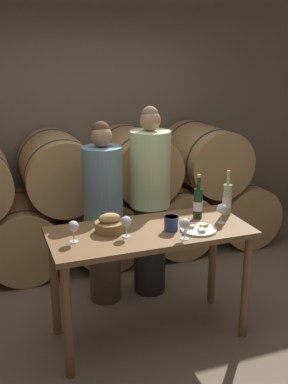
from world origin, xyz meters
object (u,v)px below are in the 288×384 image
wine_bottle_red (198,203)px  cheese_plate (199,229)px  wine_glass_left (126,222)px  blue_crock (171,223)px  wine_glass_far_left (73,227)px  bread_basket (109,225)px  person_left (104,214)px  wine_bottle_white (227,199)px  person_right (150,202)px  wine_glass_right (222,209)px  tasting_table (150,247)px  wine_glass_center (185,224)px

wine_bottle_red → cheese_plate: (-0.11, -0.24, -0.11)m
wine_glass_left → blue_crock: bearing=0.2°
wine_glass_far_left → blue_crock: bearing=-2.7°
wine_bottle_red → bread_basket: wine_bottle_red is taller
person_left → wine_bottle_white: (0.86, -0.55, 0.21)m
person_left → wine_glass_far_left: person_left is taller
bread_basket → wine_glass_left: 0.16m
person_right → wine_bottle_white: (0.44, -0.55, 0.15)m
person_right → wine_glass_right: (0.31, -0.70, 0.14)m
person_right → wine_bottle_white: bearing=-51.3°
wine_bottle_red → wine_bottle_white: 0.25m
tasting_table → bread_basket: size_ratio=7.01×
wine_glass_center → wine_bottle_white: bearing=32.8°
wine_bottle_white → wine_glass_left: 0.90m
wine_glass_far_left → wine_bottle_red: bearing=7.5°
tasting_table → wine_bottle_red: (0.44, 0.10, 0.26)m
person_left → wine_bottle_red: (0.61, -0.54, 0.20)m
person_left → wine_glass_center: size_ratio=10.48×
person_right → bread_basket: (-0.53, -0.58, 0.08)m
wine_glass_far_left → wine_glass_left: 0.36m
person_left → bread_basket: bearing=-100.6°
tasting_table → person_left: bearing=105.3°
wine_bottle_red → cheese_plate: 0.28m
wine_glass_center → blue_crock: bearing=97.1°
person_left → wine_glass_left: bearing=-91.9°
tasting_table → wine_bottle_red: size_ratio=4.22×
wine_bottle_white → blue_crock: wine_bottle_white is taller
wine_glass_left → person_right: bearing=57.9°
cheese_plate → wine_glass_far_left: wine_glass_far_left is taller
tasting_table → wine_bottle_red: wine_bottle_red is taller
wine_glass_left → wine_glass_center: size_ratio=1.00×
person_left → wine_bottle_white: 1.04m
tasting_table → person_right: person_right is taller
wine_glass_far_left → wine_glass_right: bearing=-1.3°
blue_crock → bread_basket: bearing=163.5°
person_right → cheese_plate: bearing=-84.1°
tasting_table → cheese_plate: size_ratio=5.59×
wine_bottle_white → blue_crock: size_ratio=3.29×
wine_bottle_red → wine_glass_center: wine_bottle_red is taller
person_right → wine_glass_left: 0.85m
cheese_plate → wine_glass_far_left: 0.90m
person_right → wine_bottle_red: size_ratio=4.85×
wine_glass_right → cheese_plate: bearing=-160.9°
person_right → bread_basket: 0.79m
tasting_table → wine_bottle_white: 0.74m
wine_bottle_red → blue_crock: wine_bottle_red is taller
cheese_plate → wine_glass_center: wine_glass_center is taller
wine_glass_left → wine_glass_far_left: bearing=174.6°
wine_glass_center → bread_basket: bearing=145.7°
bread_basket → wine_glass_far_left: wine_glass_far_left is taller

